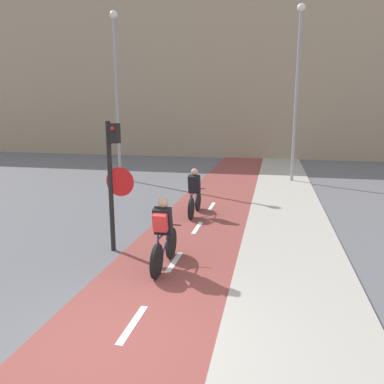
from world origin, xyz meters
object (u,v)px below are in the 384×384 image
object	(u,v)px
cyclist_near	(163,235)
cyclist_far	(195,195)
traffic_light_pole	(113,172)
street_lamp_sidewalk	(297,79)
street_lamp_far	(116,81)

from	to	relation	value
cyclist_near	cyclist_far	distance (m)	4.18
traffic_light_pole	street_lamp_sidewalk	xyz separation A→B (m)	(4.43, 10.12, 2.79)
cyclist_far	street_lamp_far	bearing A→B (deg)	131.20
street_lamp_far	street_lamp_sidewalk	distance (m)	8.22
traffic_light_pole	cyclist_near	size ratio (longest dim) A/B	1.71
traffic_light_pole	cyclist_far	distance (m)	3.82
street_lamp_far	cyclist_far	bearing A→B (deg)	-48.80
street_lamp_far	cyclist_near	world-z (taller)	street_lamp_far
traffic_light_pole	street_lamp_far	distance (m)	10.11
traffic_light_pole	cyclist_far	size ratio (longest dim) A/B	1.76
street_lamp_far	cyclist_far	size ratio (longest dim) A/B	4.42
street_lamp_far	street_lamp_sidewalk	bearing A→B (deg)	7.85
street_lamp_sidewalk	cyclist_near	distance (m)	11.96
street_lamp_sidewalk	cyclist_near	size ratio (longest dim) A/B	4.39
cyclist_far	cyclist_near	bearing A→B (deg)	-87.00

